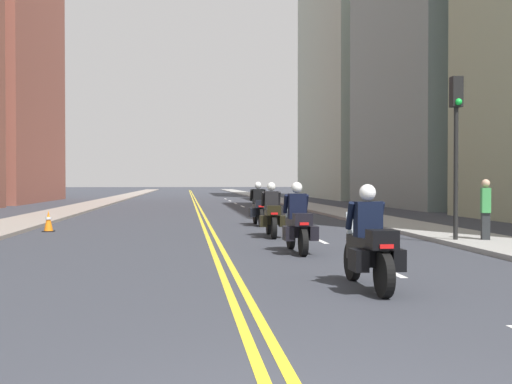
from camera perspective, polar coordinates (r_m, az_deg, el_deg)
ground_plane at (r=51.74m, az=-5.49°, el=-0.88°), size 264.00×264.00×0.00m
sidewalk_left at (r=52.12m, az=-13.36°, el=-0.82°), size 2.38×144.00×0.12m
sidewalk_right at (r=52.33m, az=2.34°, el=-0.79°), size 2.38×144.00×0.12m
centreline_yellow_inner at (r=51.74m, az=-5.62°, el=-0.87°), size 0.12×132.00×0.01m
centreline_yellow_outer at (r=51.74m, az=-5.36°, el=-0.87°), size 0.12×132.00×0.01m
lane_dashes_white at (r=32.96m, az=0.18°, el=-1.92°), size 0.14×56.40×0.01m
building_right_1 at (r=45.31m, az=16.93°, el=13.42°), size 9.21×16.17×22.92m
building_right_2 at (r=65.31m, az=8.44°, el=12.59°), size 6.93×20.43×29.67m
motorcycle_0 at (r=9.89m, az=10.16°, el=-4.89°), size 0.77×2.27×1.62m
motorcycle_1 at (r=14.70m, az=3.76°, el=-2.96°), size 0.77×2.17×1.65m
motorcycle_2 at (r=18.91m, az=1.42°, el=-2.09°), size 0.78×2.23×1.64m
motorcycle_3 at (r=23.84m, az=0.22°, el=-1.43°), size 0.77×2.28×1.64m
traffic_cone_1 at (r=22.01m, az=-18.17°, el=-2.51°), size 0.37×0.37×0.70m
traffic_light_near at (r=17.61m, az=17.56°, el=5.47°), size 0.28×0.38×4.42m
pedestrian_1 at (r=17.85m, az=19.94°, el=-1.58°), size 0.32×0.51×1.72m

